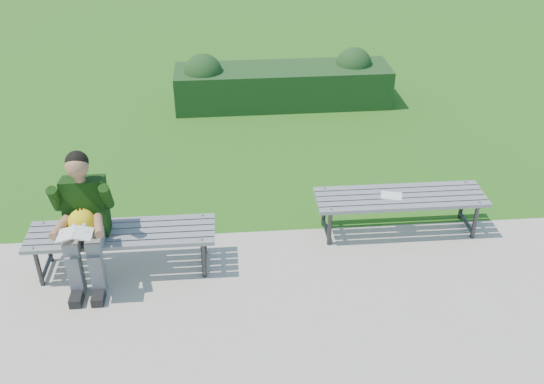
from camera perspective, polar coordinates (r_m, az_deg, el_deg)
ground at (r=6.65m, az=-0.94°, el=-3.87°), size 80.00×80.00×0.00m
walkway at (r=5.31m, az=0.42°, el=-14.70°), size 30.00×3.50×0.02m
hedge at (r=9.66m, az=0.88°, el=10.22°), size 3.36×0.87×0.87m
bench_left at (r=6.06m, az=-13.95°, el=-4.06°), size 1.80×0.50×0.46m
bench_right at (r=6.57m, az=11.97°, el=-0.73°), size 1.80×0.50×0.46m
seated_boy at (r=5.88m, az=-17.31°, el=-2.30°), size 0.56×0.76×1.31m
paper_sheet at (r=6.52m, az=11.18°, el=-0.34°), size 0.26×0.21×0.01m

